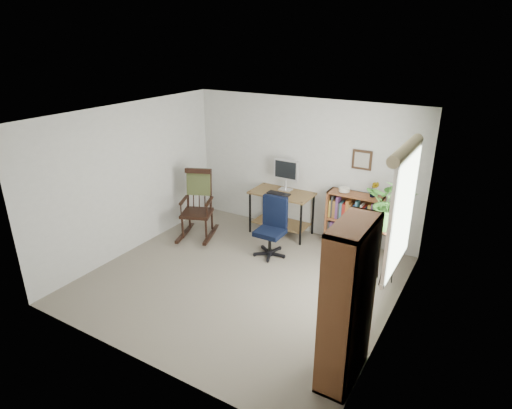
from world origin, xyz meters
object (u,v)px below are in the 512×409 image
Objects in this scene: office_chair at (270,228)px; low_bookshelf at (353,221)px; desk at (281,213)px; rocking_chair at (196,204)px; tall_bookshelf at (348,304)px.

low_bookshelf is (1.05, 0.97, -0.01)m from office_chair.
rocking_chair reaches higher than desk.
office_chair reaches higher than desk.
rocking_chair is (-1.45, -0.03, 0.12)m from office_chair.
desk is 1.51m from rocking_chair.
rocking_chair is at bearing 176.71° from office_chair.
desk is 1.11× the size of office_chair.
low_bookshelf is 3.04m from tall_bookshelf.
desk is 1.14× the size of low_bookshelf.
tall_bookshelf reaches higher than rocking_chair.
office_chair is at bearing -74.48° from desk.
tall_bookshelf is (2.17, -2.76, 0.49)m from desk.
office_chair is 2.75m from tall_bookshelf.
desk is 3.54m from tall_bookshelf.
office_chair is 1.03× the size of low_bookshelf.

